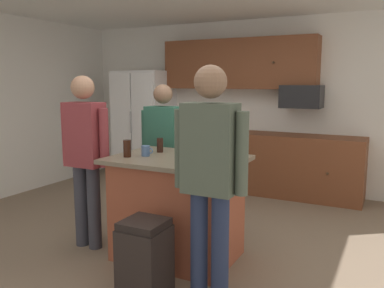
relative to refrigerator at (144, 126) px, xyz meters
name	(u,v)px	position (x,y,z in m)	size (l,w,h in m)	color
floor	(180,251)	(2.00, -2.38, -0.92)	(7.04, 7.04, 0.00)	#7F6B56
back_wall	(266,105)	(2.00, 0.42, 0.38)	(6.40, 0.10, 2.60)	white
cabinet_run_upper	(238,64)	(1.60, 0.22, 1.01)	(2.40, 0.38, 0.75)	brown
cabinet_run_lower	(298,166)	(2.60, 0.10, -0.47)	(1.80, 0.63, 0.90)	brown
refrigerator	(144,126)	(0.00, 0.00, 0.00)	(0.87, 0.76, 1.83)	white
microwave_over_range	(302,97)	(2.60, 0.12, 0.53)	(0.56, 0.40, 0.32)	black
kitchen_island	(177,207)	(2.04, -2.49, -0.43)	(1.21, 0.90, 0.97)	#9E4C33
person_guest_by_door	(164,146)	(1.50, -1.84, 0.02)	(0.57, 0.22, 1.63)	#4C5166
person_guest_right	(210,170)	(2.65, -3.10, 0.12)	(0.57, 0.23, 1.77)	#232D4C
person_guest_left	(85,150)	(1.12, -2.69, 0.08)	(0.57, 0.23, 1.72)	#383842
glass_stout_tall	(185,150)	(2.10, -2.46, 0.12)	(0.07, 0.07, 0.15)	black
glass_pilsner	(160,145)	(1.75, -2.33, 0.12)	(0.06, 0.06, 0.14)	#301C14
mug_ceramic_white	(146,151)	(1.75, -2.57, 0.10)	(0.12, 0.08, 0.10)	#4C6B99
glass_dark_ale	(185,147)	(2.01, -2.29, 0.11)	(0.07, 0.07, 0.13)	black
glass_short_whisky	(127,148)	(1.62, -2.69, 0.13)	(0.07, 0.07, 0.16)	black
mug_blue_stoneware	(199,148)	(2.13, -2.21, 0.10)	(0.12, 0.08, 0.10)	#4C6B99
tumbler_amber	(216,156)	(2.49, -2.64, 0.12)	(0.07, 0.07, 0.15)	black
trash_bin	(145,258)	(2.16, -3.22, -0.61)	(0.34, 0.34, 0.61)	black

